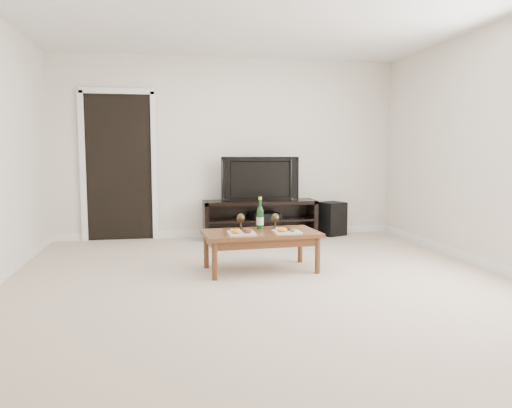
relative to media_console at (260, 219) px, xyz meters
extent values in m
plane|color=beige|center=(-0.43, -2.50, -0.28)|extent=(5.50, 5.50, 0.00)
cube|color=silver|center=(-0.43, 0.27, 1.02)|extent=(5.00, 0.04, 2.60)
cube|color=black|center=(-1.98, 0.24, 0.75)|extent=(0.90, 0.02, 2.05)
cube|color=black|center=(0.00, 0.00, 0.00)|extent=(1.63, 0.45, 0.55)
imported|color=black|center=(0.00, 0.00, 0.59)|extent=(1.10, 0.32, 0.63)
cube|color=black|center=(0.08, -0.01, 0.05)|extent=(0.44, 0.36, 0.08)
cube|color=black|center=(1.11, 0.06, -0.03)|extent=(0.44, 0.44, 0.50)
cube|color=brown|center=(-0.36, -1.93, -0.07)|extent=(1.24, 0.74, 0.42)
cube|color=white|center=(-0.58, -2.06, 0.18)|extent=(0.27, 0.27, 0.07)
cube|color=white|center=(-0.10, -2.05, 0.18)|extent=(0.27, 0.27, 0.07)
cylinder|color=#0F3915|center=(-0.33, -1.76, 0.32)|extent=(0.07, 0.07, 0.35)
camera|label=1|loc=(-1.33, -7.04, 1.00)|focal=35.00mm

